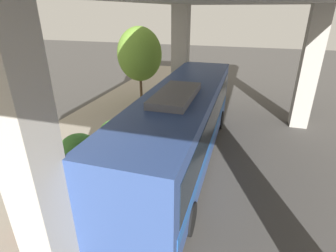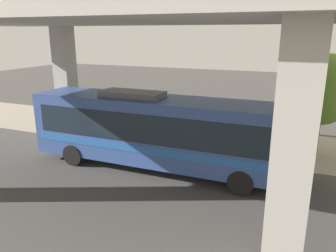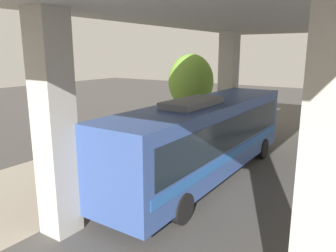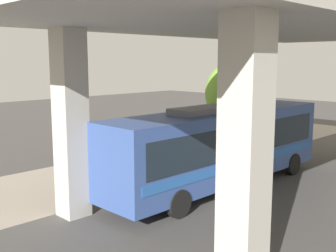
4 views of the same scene
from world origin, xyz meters
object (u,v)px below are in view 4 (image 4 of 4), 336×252
object	(u,v)px
bus	(220,143)
planter_front	(162,157)
fire_hydrant	(70,181)
planter_middle	(124,161)
street_tree_near	(229,93)

from	to	relation	value
bus	planter_front	size ratio (longest dim) A/B	6.21
bus	fire_hydrant	size ratio (longest dim) A/B	10.29
planter_middle	street_tree_near	xyz separation A→B (m)	(-1.29, 9.22, 2.39)
bus	planter_middle	xyz separation A→B (m)	(-3.36, -2.41, -0.92)
street_tree_near	fire_hydrant	bearing A→B (deg)	-84.72
fire_hydrant	planter_middle	bearing A→B (deg)	85.69
bus	fire_hydrant	bearing A→B (deg)	-125.36
planter_front	planter_middle	xyz separation A→B (m)	(-0.54, -1.79, 0.04)
bus	planter_middle	world-z (taller)	bus
planter_middle	street_tree_near	world-z (taller)	street_tree_near
planter_front	bus	bearing A→B (deg)	12.33
fire_hydrant	bus	bearing A→B (deg)	54.64
street_tree_near	planter_front	bearing A→B (deg)	-76.20
bus	street_tree_near	distance (m)	8.37
planter_front	street_tree_near	distance (m)	8.02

